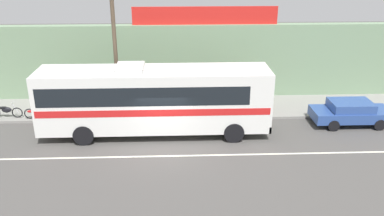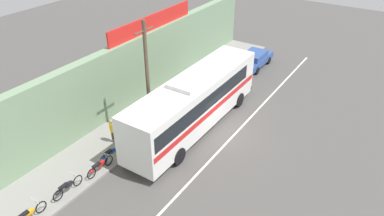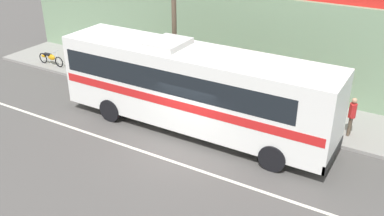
% 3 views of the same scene
% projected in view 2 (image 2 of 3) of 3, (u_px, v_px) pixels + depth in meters
% --- Properties ---
extents(ground_plane, '(70.00, 70.00, 0.00)m').
position_uv_depth(ground_plane, '(221.00, 133.00, 23.25)').
color(ground_plane, '#4F4C49').
extents(sidewalk_slab, '(30.00, 3.60, 0.14)m').
position_uv_depth(sidewalk_slab, '(158.00, 109.00, 25.63)').
color(sidewalk_slab, gray).
rests_on(sidewalk_slab, ground_plane).
extents(storefront_facade, '(30.00, 0.70, 4.80)m').
position_uv_depth(storefront_facade, '(132.00, 72.00, 25.42)').
color(storefront_facade, gray).
rests_on(storefront_facade, ground_plane).
extents(storefront_billboard, '(9.04, 0.12, 1.10)m').
position_uv_depth(storefront_billboard, '(152.00, 22.00, 25.72)').
color(storefront_billboard, red).
rests_on(storefront_billboard, storefront_facade).
extents(road_center_stripe, '(30.00, 0.14, 0.01)m').
position_uv_depth(road_center_stripe, '(232.00, 137.00, 22.87)').
color(road_center_stripe, silver).
rests_on(road_center_stripe, ground_plane).
extents(intercity_bus, '(11.91, 2.67, 3.78)m').
position_uv_depth(intercity_bus, '(194.00, 101.00, 22.64)').
color(intercity_bus, white).
rests_on(intercity_bus, ground_plane).
extents(parked_car, '(4.38, 1.88, 1.37)m').
position_uv_depth(parked_car, '(254.00, 59.00, 31.53)').
color(parked_car, '#2D4C93').
rests_on(parked_car, ground_plane).
extents(utility_pole, '(1.60, 0.22, 7.36)m').
position_uv_depth(utility_pole, '(148.00, 79.00, 21.09)').
color(utility_pole, brown).
rests_on(utility_pole, sidewalk_slab).
extents(motorcycle_orange, '(1.86, 0.56, 0.94)m').
position_uv_depth(motorcycle_orange, '(111.00, 153.00, 20.57)').
color(motorcycle_orange, black).
rests_on(motorcycle_orange, sidewalk_slab).
extents(motorcycle_green, '(1.89, 0.56, 0.94)m').
position_uv_depth(motorcycle_green, '(67.00, 187.00, 18.24)').
color(motorcycle_green, black).
rests_on(motorcycle_green, sidewalk_slab).
extents(motorcycle_black, '(1.92, 0.56, 0.94)m').
position_uv_depth(motorcycle_black, '(28.00, 215.00, 16.67)').
color(motorcycle_black, black).
rests_on(motorcycle_black, sidewalk_slab).
extents(motorcycle_purple, '(1.92, 0.56, 0.94)m').
position_uv_depth(motorcycle_purple, '(100.00, 166.00, 19.62)').
color(motorcycle_purple, black).
rests_on(motorcycle_purple, sidewalk_slab).
extents(pedestrian_near_shop, '(0.30, 0.48, 1.69)m').
position_uv_depth(pedestrian_near_shop, '(207.00, 70.00, 28.67)').
color(pedestrian_near_shop, brown).
rests_on(pedestrian_near_shop, sidewalk_slab).
extents(pedestrian_far_left, '(0.30, 0.48, 1.64)m').
position_uv_depth(pedestrian_far_left, '(113.00, 129.00, 21.68)').
color(pedestrian_far_left, brown).
rests_on(pedestrian_far_left, sidewalk_slab).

